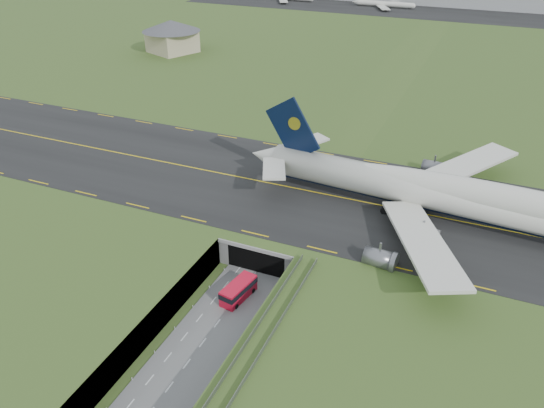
% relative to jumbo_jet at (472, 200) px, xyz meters
% --- Properties ---
extents(ground, '(900.00, 900.00, 0.00)m').
position_rel_jumbo_jet_xyz_m(ground, '(-36.17, -32.24, -11.80)').
color(ground, '#385221').
rests_on(ground, ground).
extents(airfield_deck, '(800.00, 800.00, 6.00)m').
position_rel_jumbo_jet_xyz_m(airfield_deck, '(-36.17, -32.24, -8.80)').
color(airfield_deck, gray).
rests_on(airfield_deck, ground).
extents(trench_road, '(12.00, 75.00, 0.20)m').
position_rel_jumbo_jet_xyz_m(trench_road, '(-36.17, -39.74, -11.70)').
color(trench_road, slate).
rests_on(trench_road, ground).
extents(taxiway, '(800.00, 44.00, 0.18)m').
position_rel_jumbo_jet_xyz_m(taxiway, '(-36.17, 0.76, -5.71)').
color(taxiway, black).
rests_on(taxiway, airfield_deck).
extents(tunnel_portal, '(17.00, 22.30, 6.00)m').
position_rel_jumbo_jet_xyz_m(tunnel_portal, '(-36.17, -15.52, -8.46)').
color(tunnel_portal, gray).
rests_on(tunnel_portal, ground).
extents(guideway, '(3.00, 53.00, 7.05)m').
position_rel_jumbo_jet_xyz_m(guideway, '(-25.17, -51.35, -6.47)').
color(guideway, '#A8A8A3').
rests_on(guideway, ground).
extents(jumbo_jet, '(103.41, 64.70, 21.47)m').
position_rel_jumbo_jet_xyz_m(jumbo_jet, '(0.00, 0.00, 0.00)').
color(jumbo_jet, silver).
rests_on(jumbo_jet, ground).
extents(shuttle_tram, '(4.31, 8.39, 3.25)m').
position_rel_jumbo_jet_xyz_m(shuttle_tram, '(-35.82, -32.57, -10.01)').
color(shuttle_tram, red).
rests_on(shuttle_tram, ground).
extents(service_building, '(32.21, 32.21, 13.49)m').
position_rel_jumbo_jet_xyz_m(service_building, '(-131.92, 97.16, 2.20)').
color(service_building, '#C1B18B').
rests_on(service_building, ground).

